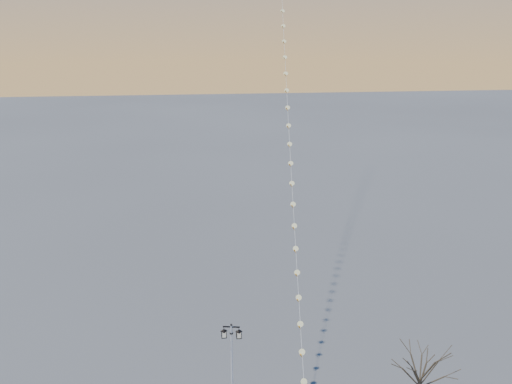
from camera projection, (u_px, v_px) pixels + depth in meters
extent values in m
cylinder|color=silver|center=(232.00, 361.00, 27.18)|extent=(0.12, 0.12, 4.38)
cylinder|color=black|center=(231.00, 333.00, 26.68)|extent=(0.19, 0.19, 0.06)
cube|color=black|center=(231.00, 327.00, 26.57)|extent=(0.88, 0.22, 0.06)
sphere|color=black|center=(231.00, 325.00, 26.54)|extent=(0.13, 0.13, 0.13)
pyramid|color=black|center=(224.00, 329.00, 26.64)|extent=(0.41, 0.41, 0.13)
cube|color=beige|center=(224.00, 334.00, 26.72)|extent=(0.24, 0.24, 0.32)
cube|color=black|center=(224.00, 337.00, 26.77)|extent=(0.28, 0.28, 0.04)
pyramid|color=black|center=(239.00, 329.00, 26.59)|extent=(0.41, 0.41, 0.13)
cube|color=beige|center=(239.00, 334.00, 26.68)|extent=(0.24, 0.24, 0.32)
cube|color=black|center=(239.00, 337.00, 26.73)|extent=(0.28, 0.28, 0.04)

